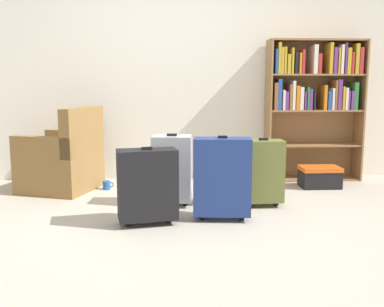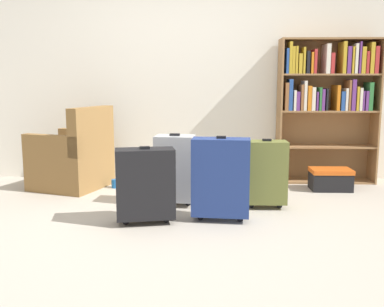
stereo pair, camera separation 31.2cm
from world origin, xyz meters
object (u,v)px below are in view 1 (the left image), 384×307
(armchair, at_px, (63,161))
(suitcase_silver, at_px, (172,168))
(mug, at_px, (107,185))
(suitcase_olive, at_px, (263,171))
(suitcase_navy_blue, at_px, (222,177))
(suitcase_black, at_px, (147,184))
(bookshelf, at_px, (314,96))
(storage_box, at_px, (320,176))

(armchair, distance_m, suitcase_silver, 1.35)
(mug, height_order, suitcase_olive, suitcase_olive)
(suitcase_navy_blue, distance_m, suitcase_silver, 0.63)
(suitcase_olive, xyz_separation_m, suitcase_silver, (-0.85, 0.07, 0.02))
(mug, relative_size, suitcase_black, 0.19)
(bookshelf, height_order, storage_box, bookshelf)
(armchair, relative_size, suitcase_black, 1.40)
(storage_box, bearing_deg, armchair, 179.21)
(suitcase_black, height_order, suitcase_silver, suitcase_silver)
(bookshelf, bearing_deg, storage_box, -94.71)
(bookshelf, bearing_deg, suitcase_olive, -126.70)
(suitcase_navy_blue, height_order, suitcase_silver, suitcase_navy_blue)
(armchair, height_order, mug, armchair)
(bookshelf, relative_size, storage_box, 3.80)
(armchair, height_order, suitcase_black, armchair)
(storage_box, height_order, suitcase_olive, suitcase_olive)
(suitcase_silver, bearing_deg, suitcase_navy_blue, -48.54)
(mug, xyz_separation_m, suitcase_black, (0.50, -1.22, 0.29))
(armchair, xyz_separation_m, suitcase_olive, (2.01, -0.74, 0.02))
(bookshelf, bearing_deg, suitcase_black, -139.62)
(suitcase_black, bearing_deg, suitcase_olive, 24.76)
(bookshelf, xyz_separation_m, suitcase_silver, (-1.68, -1.05, -0.64))
(bookshelf, height_order, suitcase_silver, bookshelf)
(mug, bearing_deg, suitcase_olive, -25.35)
(suitcase_black, distance_m, suitcase_silver, 0.59)
(storage_box, xyz_separation_m, suitcase_navy_blue, (-1.24, -1.10, 0.25))
(mug, height_order, storage_box, storage_box)
(storage_box, bearing_deg, suitcase_black, -147.35)
(suitcase_navy_blue, bearing_deg, suitcase_black, -171.97)
(suitcase_navy_blue, relative_size, suitcase_silver, 1.05)
(bookshelf, xyz_separation_m, storage_box, (-0.03, -0.42, -0.88))
(suitcase_black, bearing_deg, suitcase_navy_blue, 8.03)
(suitcase_olive, bearing_deg, suitcase_navy_blue, -137.36)
(mug, bearing_deg, suitcase_silver, -43.29)
(bookshelf, relative_size, suitcase_black, 2.55)
(suitcase_black, height_order, suitcase_olive, suitcase_olive)
(storage_box, relative_size, suitcase_black, 0.67)
(suitcase_navy_blue, xyz_separation_m, suitcase_black, (-0.62, -0.09, -0.04))
(suitcase_olive, bearing_deg, bookshelf, 53.30)
(storage_box, xyz_separation_m, suitcase_black, (-1.86, -1.19, 0.21))
(bookshelf, relative_size, suitcase_silver, 2.40)
(suitcase_olive, relative_size, suitcase_silver, 0.94)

